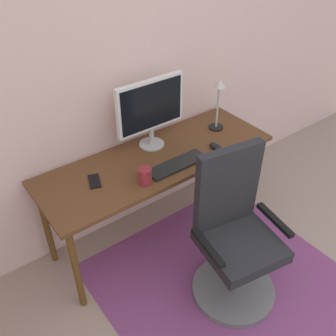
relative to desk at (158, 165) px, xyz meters
name	(u,v)px	position (x,y,z in m)	size (l,w,h in m)	color
wall_back	(112,63)	(-0.10, 0.36, 0.65)	(6.00, 0.10, 2.60)	beige
area_rug	(222,282)	(0.07, -0.66, -0.65)	(1.57, 1.50, 0.01)	#7E3D73
desk	(158,165)	(0.00, 0.00, 0.00)	(1.69, 0.59, 0.72)	brown
monitor	(151,108)	(0.05, 0.15, 0.37)	(0.52, 0.18, 0.50)	#B2B2B7
keyboard	(177,164)	(0.05, -0.16, 0.08)	(0.43, 0.13, 0.02)	black
computer_mouse	(215,146)	(0.39, -0.16, 0.09)	(0.06, 0.10, 0.03)	black
coffee_cup	(145,176)	(-0.23, -0.18, 0.12)	(0.09, 0.09, 0.11)	maroon
cell_phone	(94,181)	(-0.48, 0.02, 0.08)	(0.07, 0.14, 0.01)	black
desk_lamp	(219,97)	(0.59, 0.05, 0.33)	(0.11, 0.11, 0.40)	black
office_chair	(234,245)	(0.08, -0.70, -0.24)	(0.57, 0.55, 1.06)	slate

